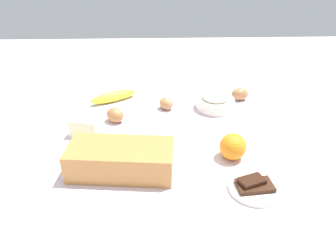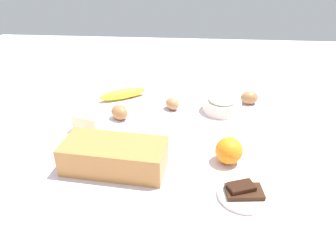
% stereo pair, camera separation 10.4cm
% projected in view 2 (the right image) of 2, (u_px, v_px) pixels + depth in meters
% --- Properties ---
extents(ground_plane, '(2.40, 2.40, 0.02)m').
position_uv_depth(ground_plane, '(168.00, 139.00, 1.06)').
color(ground_plane, silver).
extents(loaf_pan, '(0.29, 0.16, 0.08)m').
position_uv_depth(loaf_pan, '(114.00, 155.00, 0.89)').
color(loaf_pan, '#B77A3D').
rests_on(loaf_pan, ground_plane).
extents(flour_bowl, '(0.14, 0.14, 0.07)m').
position_uv_depth(flour_bowl, '(222.00, 104.00, 1.20)').
color(flour_bowl, silver).
rests_on(flour_bowl, ground_plane).
extents(banana, '(0.19, 0.13, 0.04)m').
position_uv_depth(banana, '(123.00, 94.00, 1.30)').
color(banana, yellow).
rests_on(banana, ground_plane).
extents(orange_fruit, '(0.08, 0.08, 0.08)m').
position_uv_depth(orange_fruit, '(229.00, 151.00, 0.92)').
color(orange_fruit, orange).
rests_on(orange_fruit, ground_plane).
extents(butter_block, '(0.10, 0.09, 0.06)m').
position_uv_depth(butter_block, '(89.00, 122.00, 1.08)').
color(butter_block, '#F4EDB2').
rests_on(butter_block, ground_plane).
extents(egg_near_butter, '(0.07, 0.06, 0.05)m').
position_uv_depth(egg_near_butter, '(249.00, 98.00, 1.26)').
color(egg_near_butter, '#A16C41').
rests_on(egg_near_butter, ground_plane).
extents(egg_beside_bowl, '(0.07, 0.07, 0.05)m').
position_uv_depth(egg_beside_bowl, '(171.00, 104.00, 1.22)').
color(egg_beside_bowl, '#B57A4A').
rests_on(egg_beside_bowl, ground_plane).
extents(egg_loose, '(0.08, 0.08, 0.05)m').
position_uv_depth(egg_loose, '(120.00, 112.00, 1.15)').
color(egg_loose, '#A46E43').
rests_on(egg_loose, ground_plane).
extents(chocolate_plate, '(0.13, 0.13, 0.03)m').
position_uv_depth(chocolate_plate, '(244.00, 193.00, 0.81)').
color(chocolate_plate, silver).
rests_on(chocolate_plate, ground_plane).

